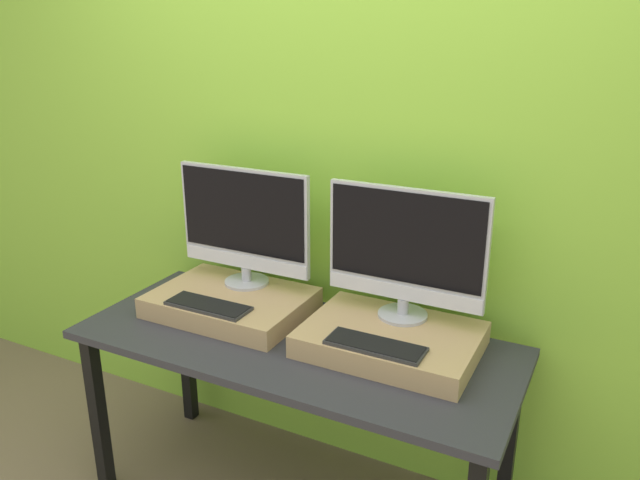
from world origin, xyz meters
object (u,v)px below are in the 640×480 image
object	(u,v)px
keyboard_left	(208,305)
monitor_right	(406,250)
keyboard_right	(375,345)
monitor_left	(244,224)

from	to	relation	value
keyboard_left	monitor_right	bearing A→B (deg)	21.01
keyboard_left	keyboard_right	bearing A→B (deg)	0.00
keyboard_left	monitor_right	size ratio (longest dim) A/B	0.57
keyboard_right	monitor_right	bearing A→B (deg)	90.00
keyboard_left	monitor_left	bearing A→B (deg)	90.00
monitor_left	keyboard_left	world-z (taller)	monitor_left
monitor_right	keyboard_right	world-z (taller)	monitor_right
keyboard_right	keyboard_left	bearing A→B (deg)	180.00
monitor_left	keyboard_right	world-z (taller)	monitor_left
keyboard_left	monitor_right	xyz separation A→B (m)	(0.67, 0.26, 0.25)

